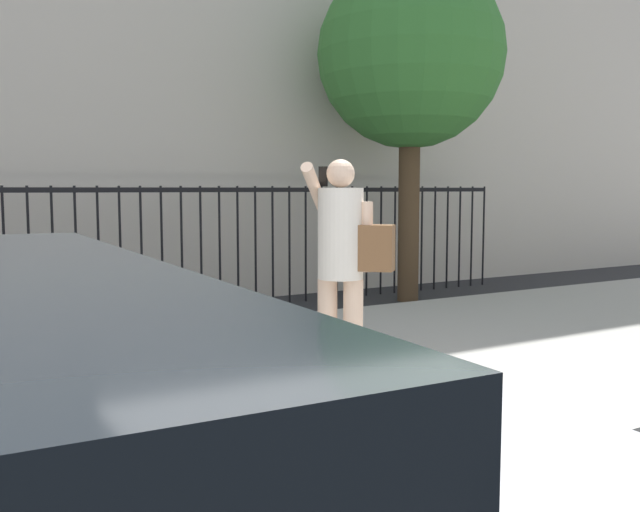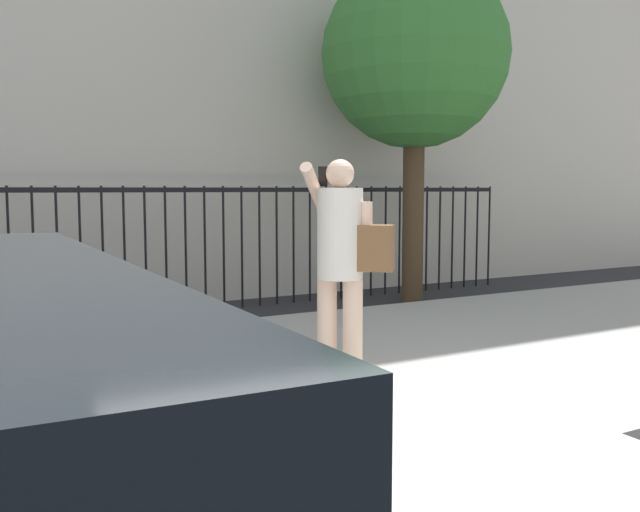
% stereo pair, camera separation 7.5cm
% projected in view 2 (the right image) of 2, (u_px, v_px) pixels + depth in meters
% --- Properties ---
extents(sidewalk, '(28.00, 4.40, 0.15)m').
position_uv_depth(sidewalk, '(236.00, 388.00, 5.23)').
color(sidewalk, '#9E9B93').
rests_on(sidewalk, ground).
extents(iron_fence, '(12.03, 0.04, 1.60)m').
position_uv_depth(iron_fence, '(113.00, 234.00, 8.33)').
color(iron_fence, black).
rests_on(iron_fence, ground).
extents(pedestrian_on_phone, '(0.68, 0.68, 1.63)m').
position_uv_depth(pedestrian_on_phone, '(343.00, 252.00, 5.21)').
color(pedestrian_on_phone, beige).
rests_on(pedestrian_on_phone, sidewalk).
extents(street_tree_near, '(2.54, 2.54, 4.65)m').
position_uv_depth(street_tree_near, '(415.00, 56.00, 9.46)').
color(street_tree_near, '#4C3823').
rests_on(street_tree_near, ground).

